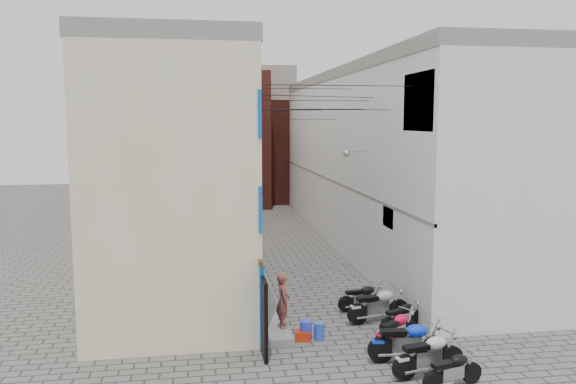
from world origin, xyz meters
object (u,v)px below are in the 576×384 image
motorcycle_a (453,368)px  water_jug_far (306,330)px  motorcycle_g (363,296)px  motorcycle_b (429,352)px  person_a (283,300)px  red_crate (303,336)px  motorcycle_e (402,315)px  water_jug_near (319,331)px  motorcycle_d (397,328)px  motorcycle_c (408,339)px  person_b (258,284)px  motorcycle_f (379,303)px

motorcycle_a → water_jug_far: motorcycle_a is taller
motorcycle_a → motorcycle_g: motorcycle_g is taller
motorcycle_b → water_jug_far: (-2.62, 2.82, -0.33)m
person_a → water_jug_far: person_a is taller
water_jug_far → red_crate: 0.17m
motorcycle_e → water_jug_near: motorcycle_e is taller
motorcycle_a → person_a: person_a is taller
motorcycle_a → motorcycle_d: bearing=175.2°
motorcycle_c → red_crate: (-2.49, 1.90, -0.49)m
motorcycle_c → water_jug_near: bearing=-128.6°
motorcycle_g → person_a: person_a is taller
motorcycle_c → red_crate: 3.17m
motorcycle_b → person_a: 4.62m
motorcycle_a → motorcycle_c: (-0.52, 1.60, 0.13)m
motorcycle_g → red_crate: (-2.48, -2.26, -0.37)m
motorcycle_e → motorcycle_g: size_ratio=0.98×
motorcycle_a → person_b: 6.97m
water_jug_near → red_crate: bearing=180.0°
motorcycle_c → person_b: bearing=-133.3°
person_a → water_jug_near: 1.40m
motorcycle_g → motorcycle_e: bearing=10.5°
motorcycle_f → water_jug_far: size_ratio=3.82×
motorcycle_c → person_a: 3.88m
motorcycle_b → motorcycle_f: (-0.05, 3.88, 0.01)m
person_a → person_b: size_ratio=0.93×
motorcycle_a → water_jug_far: size_ratio=3.05×
motorcycle_a → water_jug_far: bearing=-155.2°
motorcycle_a → motorcycle_f: 4.63m
motorcycle_a → person_a: bearing=-153.1°
motorcycle_c → water_jug_far: motorcycle_c is taller
red_crate → water_jug_near: bearing=0.0°
motorcycle_d → motorcycle_c: bearing=-36.7°
motorcycle_a → motorcycle_g: bearing=170.7°
motorcycle_d → person_b: (-3.66, 2.94, 0.60)m
motorcycle_b → water_jug_near: size_ratio=4.23×
water_jug_near → person_b: bearing=127.1°
motorcycle_b → motorcycle_c: bearing=-179.4°
motorcycle_g → motorcycle_c: bearing=-7.6°
motorcycle_b → motorcycle_d: 1.92m
motorcycle_a → water_jug_far: 4.61m
person_a → motorcycle_d: bearing=-113.9°
water_jug_near → red_crate: water_jug_near is taller
person_b → motorcycle_a: bearing=-106.5°
motorcycle_b → motorcycle_c: 0.89m
person_b → water_jug_far: (1.19, -2.03, -0.86)m
motorcycle_e → water_jug_far: size_ratio=3.09×
motorcycle_a → motorcycle_e: (0.13, 3.76, 0.01)m
motorcycle_b → water_jug_far: motorcycle_b is taller
motorcycle_c → motorcycle_e: size_ratio=1.26×
person_a → motorcycle_b: bearing=-135.5°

